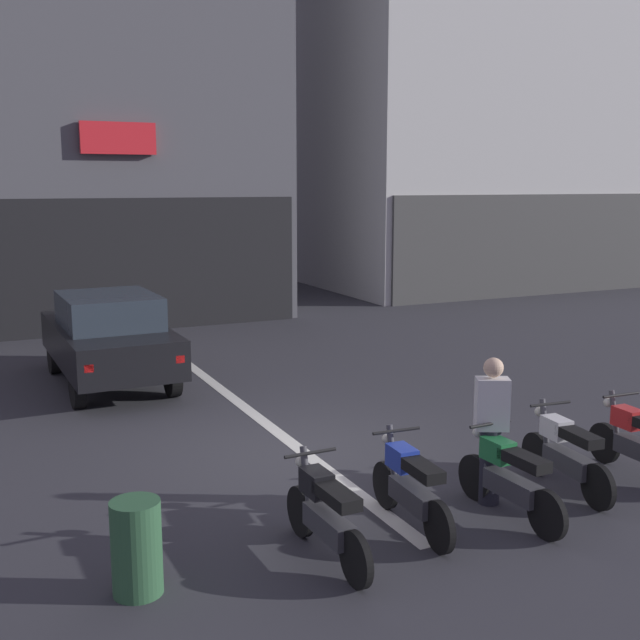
{
  "coord_description": "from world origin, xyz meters",
  "views": [
    {
      "loc": [
        -4.0,
        -9.03,
        3.54
      ],
      "look_at": [
        1.15,
        2.0,
        1.4
      ],
      "focal_mm": 43.72,
      "sensor_mm": 36.0,
      "label": 1
    }
  ],
  "objects_px": {
    "motorcycle_white_row_right_mid": "(565,453)",
    "motorcycle_red_row_rightmost": "(638,441)",
    "motorcycle_black_row_leftmost": "(326,514)",
    "motorcycle_blue_row_left_mid": "(410,486)",
    "motorcycle_green_row_centre": "(509,477)",
    "trash_bin": "(137,548)",
    "person_by_motorcycles": "(491,430)",
    "car_black_crossing_near": "(109,336)"
  },
  "relations": [
    {
      "from": "motorcycle_blue_row_left_mid",
      "to": "motorcycle_white_row_right_mid",
      "type": "xyz_separation_m",
      "value": [
        2.17,
        0.11,
        0.0
      ]
    },
    {
      "from": "motorcycle_blue_row_left_mid",
      "to": "motorcycle_white_row_right_mid",
      "type": "distance_m",
      "value": 2.17
    },
    {
      "from": "motorcycle_blue_row_left_mid",
      "to": "motorcycle_green_row_centre",
      "type": "bearing_deg",
      "value": -11.93
    },
    {
      "from": "motorcycle_blue_row_left_mid",
      "to": "motorcycle_white_row_right_mid",
      "type": "height_order",
      "value": "same"
    },
    {
      "from": "car_black_crossing_near",
      "to": "person_by_motorcycles",
      "type": "distance_m",
      "value": 7.67
    },
    {
      "from": "motorcycle_white_row_right_mid",
      "to": "motorcycle_red_row_rightmost",
      "type": "height_order",
      "value": "same"
    },
    {
      "from": "motorcycle_red_row_rightmost",
      "to": "person_by_motorcycles",
      "type": "bearing_deg",
      "value": 176.31
    },
    {
      "from": "motorcycle_black_row_leftmost",
      "to": "motorcycle_blue_row_left_mid",
      "type": "relative_size",
      "value": 1.0
    },
    {
      "from": "motorcycle_white_row_right_mid",
      "to": "motorcycle_red_row_rightmost",
      "type": "relative_size",
      "value": 1.0
    },
    {
      "from": "motorcycle_blue_row_left_mid",
      "to": "trash_bin",
      "type": "relative_size",
      "value": 1.97
    },
    {
      "from": "car_black_crossing_near",
      "to": "motorcycle_white_row_right_mid",
      "type": "height_order",
      "value": "car_black_crossing_near"
    },
    {
      "from": "motorcycle_blue_row_left_mid",
      "to": "person_by_motorcycles",
      "type": "xyz_separation_m",
      "value": [
        1.15,
        0.18,
        0.4
      ]
    },
    {
      "from": "motorcycle_black_row_leftmost",
      "to": "motorcycle_white_row_right_mid",
      "type": "relative_size",
      "value": 1.0
    },
    {
      "from": "trash_bin",
      "to": "motorcycle_red_row_rightmost",
      "type": "bearing_deg",
      "value": 1.54
    },
    {
      "from": "motorcycle_black_row_leftmost",
      "to": "motorcycle_red_row_rightmost",
      "type": "relative_size",
      "value": 1.0
    },
    {
      "from": "motorcycle_blue_row_left_mid",
      "to": "car_black_crossing_near",
      "type": "bearing_deg",
      "value": 103.48
    },
    {
      "from": "motorcycle_white_row_right_mid",
      "to": "motorcycle_red_row_rightmost",
      "type": "bearing_deg",
      "value": -3.18
    },
    {
      "from": "motorcycle_blue_row_left_mid",
      "to": "motorcycle_black_row_leftmost",
      "type": "bearing_deg",
      "value": -167.37
    },
    {
      "from": "motorcycle_black_row_leftmost",
      "to": "trash_bin",
      "type": "xyz_separation_m",
      "value": [
        -1.76,
        0.13,
        -0.03
      ]
    },
    {
      "from": "motorcycle_black_row_leftmost",
      "to": "motorcycle_green_row_centre",
      "type": "xyz_separation_m",
      "value": [
        2.17,
        0.01,
        0.0
      ]
    },
    {
      "from": "motorcycle_red_row_rightmost",
      "to": "trash_bin",
      "type": "bearing_deg",
      "value": -178.46
    },
    {
      "from": "trash_bin",
      "to": "motorcycle_white_row_right_mid",
      "type": "bearing_deg",
      "value": 2.56
    },
    {
      "from": "motorcycle_white_row_right_mid",
      "to": "trash_bin",
      "type": "relative_size",
      "value": 1.96
    },
    {
      "from": "trash_bin",
      "to": "motorcycle_blue_row_left_mid",
      "type": "bearing_deg",
      "value": 2.37
    },
    {
      "from": "motorcycle_white_row_right_mid",
      "to": "motorcycle_red_row_rightmost",
      "type": "distance_m",
      "value": 1.09
    },
    {
      "from": "motorcycle_black_row_leftmost",
      "to": "person_by_motorcycles",
      "type": "relative_size",
      "value": 1.0
    },
    {
      "from": "person_by_motorcycles",
      "to": "motorcycle_white_row_right_mid",
      "type": "bearing_deg",
      "value": -4.22
    },
    {
      "from": "motorcycle_black_row_leftmost",
      "to": "person_by_motorcycles",
      "type": "xyz_separation_m",
      "value": [
        2.23,
        0.43,
        0.4
      ]
    },
    {
      "from": "motorcycle_black_row_leftmost",
      "to": "trash_bin",
      "type": "bearing_deg",
      "value": 175.92
    },
    {
      "from": "motorcycle_red_row_rightmost",
      "to": "person_by_motorcycles",
      "type": "height_order",
      "value": "person_by_motorcycles"
    },
    {
      "from": "motorcycle_green_row_centre",
      "to": "trash_bin",
      "type": "bearing_deg",
      "value": 178.38
    },
    {
      "from": "motorcycle_green_row_centre",
      "to": "motorcycle_red_row_rightmost",
      "type": "relative_size",
      "value": 1.0
    },
    {
      "from": "motorcycle_white_row_right_mid",
      "to": "trash_bin",
      "type": "xyz_separation_m",
      "value": [
        -5.01,
        -0.22,
        -0.03
      ]
    },
    {
      "from": "motorcycle_green_row_centre",
      "to": "motorcycle_red_row_rightmost",
      "type": "xyz_separation_m",
      "value": [
        2.17,
        0.28,
        0.0
      ]
    },
    {
      "from": "motorcycle_blue_row_left_mid",
      "to": "motorcycle_green_row_centre",
      "type": "xyz_separation_m",
      "value": [
        1.08,
        -0.23,
        0.0
      ]
    },
    {
      "from": "car_black_crossing_near",
      "to": "trash_bin",
      "type": "height_order",
      "value": "car_black_crossing_near"
    },
    {
      "from": "person_by_motorcycles",
      "to": "trash_bin",
      "type": "distance_m",
      "value": 4.02
    },
    {
      "from": "motorcycle_red_row_rightmost",
      "to": "trash_bin",
      "type": "distance_m",
      "value": 6.1
    },
    {
      "from": "motorcycle_red_row_rightmost",
      "to": "person_by_motorcycles",
      "type": "xyz_separation_m",
      "value": [
        -2.11,
        0.14,
        0.4
      ]
    },
    {
      "from": "motorcycle_blue_row_left_mid",
      "to": "motorcycle_red_row_rightmost",
      "type": "height_order",
      "value": "same"
    },
    {
      "from": "motorcycle_green_row_centre",
      "to": "motorcycle_blue_row_left_mid",
      "type": "bearing_deg",
      "value": 168.07
    },
    {
      "from": "motorcycle_black_row_leftmost",
      "to": "trash_bin",
      "type": "distance_m",
      "value": 1.76
    }
  ]
}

